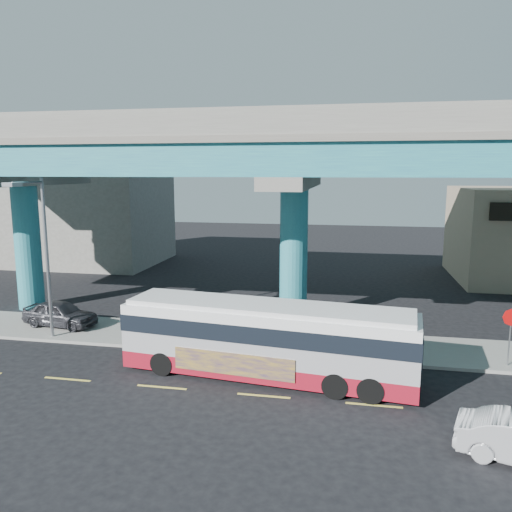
% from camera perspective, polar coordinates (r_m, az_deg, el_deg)
% --- Properties ---
extents(ground, '(120.00, 120.00, 0.00)m').
position_cam_1_polar(ground, '(19.51, 1.04, -15.33)').
color(ground, black).
rests_on(ground, ground).
extents(sidewalk, '(70.00, 4.00, 0.15)m').
position_cam_1_polar(sidewalk, '(24.53, 3.26, -9.79)').
color(sidewalk, gray).
rests_on(sidewalk, ground).
extents(lane_markings, '(58.00, 0.12, 0.01)m').
position_cam_1_polar(lane_markings, '(19.24, 0.88, -15.68)').
color(lane_markings, '#D8C64C').
rests_on(lane_markings, ground).
extents(viaduct, '(52.00, 12.40, 11.70)m').
position_cam_1_polar(viaduct, '(26.71, 4.50, 11.58)').
color(viaduct, '#215F7E').
rests_on(viaduct, ground).
extents(building_concrete, '(12.00, 10.00, 9.00)m').
position_cam_1_polar(building_concrete, '(47.52, -18.20, 4.70)').
color(building_concrete, gray).
rests_on(building_concrete, ground).
extents(transit_bus, '(12.05, 3.92, 3.04)m').
position_cam_1_polar(transit_bus, '(20.26, 1.28, -9.28)').
color(transit_bus, maroon).
rests_on(transit_bus, ground).
extents(parked_car, '(2.60, 4.38, 1.36)m').
position_cam_1_polar(parked_car, '(28.43, -21.49, -6.13)').
color(parked_car, '#323237').
rests_on(parked_car, sidewalk).
extents(street_lamp, '(0.50, 2.53, 7.79)m').
position_cam_1_polar(street_lamp, '(25.53, -23.62, 2.04)').
color(street_lamp, gray).
rests_on(street_lamp, sidewalk).
extents(stop_sign, '(0.74, 0.12, 2.48)m').
position_cam_1_polar(stop_sign, '(23.49, 27.13, -7.01)').
color(stop_sign, gray).
rests_on(stop_sign, sidewalk).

